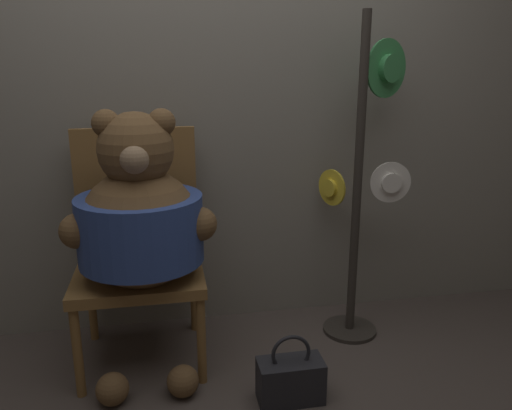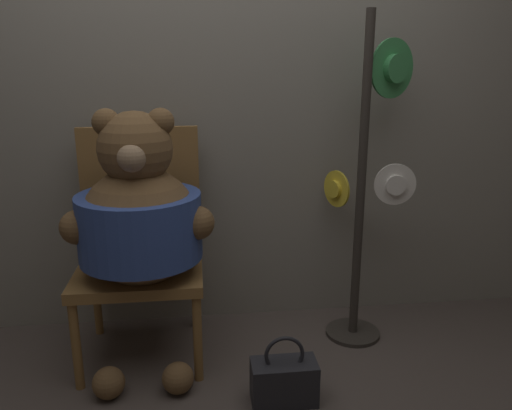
# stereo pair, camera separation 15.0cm
# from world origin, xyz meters

# --- Properties ---
(ground_plane) EXTENTS (14.00, 14.00, 0.00)m
(ground_plane) POSITION_xyz_m (0.00, 0.00, 0.00)
(ground_plane) COLOR #4C423D
(wall_back) EXTENTS (8.00, 0.10, 2.48)m
(wall_back) POSITION_xyz_m (0.00, 0.79, 1.24)
(wall_back) COLOR gray
(wall_back) RESTS_ON ground_plane
(chair) EXTENTS (0.58, 0.53, 1.08)m
(chair) POSITION_xyz_m (-0.35, 0.48, 0.56)
(chair) COLOR olive
(chair) RESTS_ON ground_plane
(teddy_bear) EXTENTS (0.65, 0.58, 1.20)m
(teddy_bear) POSITION_xyz_m (-0.32, 0.29, 0.72)
(teddy_bear) COLOR brown
(teddy_bear) RESTS_ON ground_plane
(hat_display_rack) EXTENTS (0.41, 0.39, 1.61)m
(hat_display_rack) POSITION_xyz_m (0.77, 0.47, 0.81)
(hat_display_rack) COLOR #332D28
(hat_display_rack) RESTS_ON ground_plane
(handbag_on_ground) EXTENTS (0.27, 0.14, 0.31)m
(handbag_on_ground) POSITION_xyz_m (0.27, -0.05, 0.10)
(handbag_on_ground) COLOR #232328
(handbag_on_ground) RESTS_ON ground_plane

